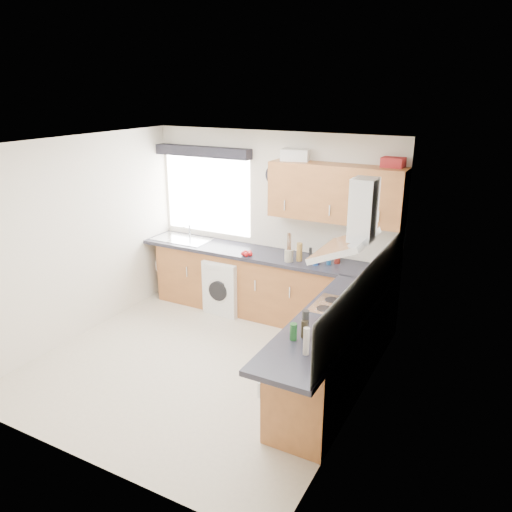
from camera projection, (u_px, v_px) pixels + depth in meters
The scene contains 38 objects.
ground_plane at pixel (203, 363), 5.78m from camera, with size 3.60×3.60×0.00m, color beige.
ceiling at pixel (194, 144), 4.98m from camera, with size 3.60×3.60×0.02m, color white.
wall_back at pixel (272, 223), 6.88m from camera, with size 3.60×0.02×2.50m, color silver.
wall_front at pixel (68, 330), 3.87m from camera, with size 3.60×0.02×2.50m, color silver.
wall_left at pixel (78, 239), 6.18m from camera, with size 0.02×3.60×2.50m, color silver.
wall_right at pixel (361, 292), 4.58m from camera, with size 0.02×3.60×2.50m, color silver.
window at pixel (207, 195), 7.24m from camera, with size 1.40×0.02×1.10m, color silver.
window_blind at pixel (202, 152), 6.97m from camera, with size 1.50×0.18×0.14m, color black.
splashback at pixel (369, 288), 4.86m from camera, with size 0.01×3.00×0.54m, color white.
base_cab_back at pixel (256, 284), 6.95m from camera, with size 3.00×0.58×0.86m, color brown.
base_cab_corner at pixel (369, 307), 6.23m from camera, with size 0.60×0.60×0.86m, color brown.
base_cab_right at pixel (333, 356), 5.10m from camera, with size 0.58×2.10×0.86m, color brown.
worktop_back at pixel (262, 255), 6.75m from camera, with size 3.60×0.62×0.05m, color black.
worktop_right at pixel (329, 321), 4.83m from camera, with size 0.62×2.42×0.05m, color black.
sink at pixel (182, 237), 7.32m from camera, with size 0.84×0.46×0.10m, color silver, non-canonical shape.
oven at pixel (337, 350), 5.23m from camera, with size 0.56×0.58×0.85m, color black.
hob_plate at pixel (339, 307), 5.07m from camera, with size 0.52×0.52×0.01m, color silver.
extractor_hood at pixel (354, 227), 4.75m from camera, with size 0.52×0.78×0.66m, color silver, non-canonical shape.
upper_cabinets at pixel (336, 193), 6.14m from camera, with size 1.70×0.35×0.70m, color brown.
washing_machine at pixel (228, 285), 7.05m from camera, with size 0.53×0.51×0.77m, color silver.
wall_clock at pixel (275, 175), 6.61m from camera, with size 0.29×0.29×0.04m, color black.
casserole at pixel (295, 155), 6.32m from camera, with size 0.35×0.25×0.15m, color silver.
storage_box at pixel (393, 162), 5.80m from camera, with size 0.25×0.21×0.12m, color #A52022.
utensil_pot at pixel (289, 256), 6.39m from camera, with size 0.11×0.11×0.16m, color gray.
kitchen_roll at pixel (372, 276), 5.61m from camera, with size 0.10×0.10×0.23m, color silver.
tomato_cluster at pixel (247, 253), 6.62m from camera, with size 0.14×0.14×0.06m, color #AC0F13, non-canonical shape.
jar_0 at pixel (317, 260), 6.30m from camera, with size 0.06×0.06×0.12m, color navy.
jar_1 at pixel (310, 255), 6.37m from camera, with size 0.04×0.04×0.19m, color black.
jar_2 at pixel (299, 252), 6.40m from camera, with size 0.08×0.08×0.24m, color olive.
jar_3 at pixel (315, 260), 6.26m from camera, with size 0.07×0.07×0.14m, color navy.
jar_4 at pixel (329, 261), 6.29m from camera, with size 0.06×0.06×0.10m, color navy.
jar_5 at pixel (326, 255), 6.40m from camera, with size 0.04×0.04×0.16m, color navy.
jar_6 at pixel (337, 260), 6.33m from camera, with size 0.08×0.08×0.09m, color maroon.
jar_7 at pixel (338, 256), 6.39m from camera, with size 0.06×0.06×0.14m, color #56231E.
bottle_0 at pixel (306, 341), 4.16m from camera, with size 0.05×0.05×0.24m, color #AEA195.
bottle_1 at pixel (293, 332), 4.41m from camera, with size 0.07×0.07×0.15m, color #1B4D21.
bottle_2 at pixel (305, 323), 4.47m from camera, with size 0.06×0.06×0.25m, color black.
bottle_3 at pixel (304, 329), 4.45m from camera, with size 0.06×0.06×0.16m, color #2D2619.
Camera 1 is at (2.92, -4.19, 3.05)m, focal length 35.00 mm.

